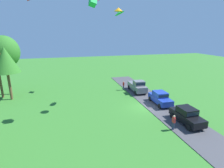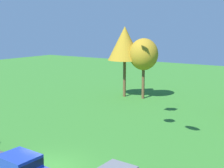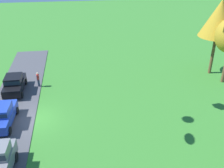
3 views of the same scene
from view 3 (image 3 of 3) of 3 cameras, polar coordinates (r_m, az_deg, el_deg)
ground_plane at (r=24.57m, az=-16.40°, el=-7.41°), size 120.00×120.00×0.00m
pavement_strip at (r=24.99m, az=-21.45°, el=-7.57°), size 36.00×4.40×0.06m
car_sedan_near_entrance at (r=29.24m, az=-20.50°, el=0.15°), size 4.41×1.97×1.84m
car_sedan_far_end at (r=24.24m, az=-22.95°, el=-6.17°), size 4.46×2.07×1.84m
person_on_lawn at (r=29.68m, az=-15.77°, el=0.96°), size 0.36×0.24×1.71m
tree_left_of_center at (r=32.32m, az=22.33°, el=13.04°), size 4.15×4.15×8.77m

